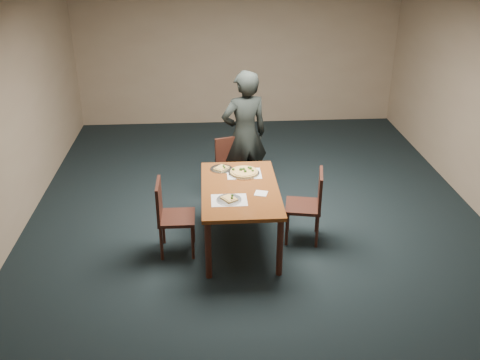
{
  "coord_description": "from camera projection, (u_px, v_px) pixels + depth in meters",
  "views": [
    {
      "loc": [
        -0.62,
        -5.97,
        3.55
      ],
      "look_at": [
        -0.25,
        -0.4,
        0.85
      ],
      "focal_mm": 40.0,
      "sensor_mm": 36.0,
      "label": 1
    }
  ],
  "objects": [
    {
      "name": "placemat_main",
      "position": [
        244.0,
        174.0,
        6.59
      ],
      "size": [
        0.42,
        0.32,
        0.0
      ],
      "primitive_type": "cube",
      "color": "white",
      "rests_on": "dining_table"
    },
    {
      "name": "slice_plate_far",
      "position": [
        221.0,
        169.0,
        6.7
      ],
      "size": [
        0.28,
        0.28,
        0.05
      ],
      "color": "silver",
      "rests_on": "dining_table"
    },
    {
      "name": "pizza_pan",
      "position": [
        244.0,
        172.0,
        6.58
      ],
      "size": [
        0.38,
        0.38,
        0.07
      ],
      "color": "silver",
      "rests_on": "dining_table"
    },
    {
      "name": "chair_right",
      "position": [
        310.0,
        202.0,
        6.42
      ],
      "size": [
        0.49,
        0.49,
        0.91
      ],
      "rotation": [
        0.0,
        0.0,
        -1.76
      ],
      "color": "black",
      "rests_on": "ground"
    },
    {
      "name": "chair_far",
      "position": [
        233.0,
        167.0,
        7.35
      ],
      "size": [
        0.53,
        0.53,
        0.91
      ],
      "rotation": [
        0.0,
        0.0,
        0.3
      ],
      "color": "black",
      "rests_on": "ground"
    },
    {
      "name": "chair_left",
      "position": [
        170.0,
        213.0,
        6.18
      ],
      "size": [
        0.42,
        0.42,
        0.91
      ],
      "rotation": [
        0.0,
        0.0,
        1.57
      ],
      "color": "black",
      "rests_on": "ground"
    },
    {
      "name": "slice_plate_near",
      "position": [
        229.0,
        199.0,
        5.96
      ],
      "size": [
        0.28,
        0.28,
        0.06
      ],
      "color": "silver",
      "rests_on": "dining_table"
    },
    {
      "name": "napkin",
      "position": [
        261.0,
        193.0,
        6.11
      ],
      "size": [
        0.17,
        0.17,
        0.01
      ],
      "primitive_type": "cube",
      "rotation": [
        0.0,
        0.0,
        -0.3
      ],
      "color": "white",
      "rests_on": "dining_table"
    },
    {
      "name": "room_shell",
      "position": [
        259.0,
        95.0,
        6.19
      ],
      "size": [
        8.0,
        8.0,
        8.0
      ],
      "color": "tan",
      "rests_on": "ground"
    },
    {
      "name": "diner",
      "position": [
        245.0,
        135.0,
        7.35
      ],
      "size": [
        0.76,
        0.61,
        1.81
      ],
      "primitive_type": "imported",
      "rotation": [
        0.0,
        0.0,
        3.44
      ],
      "color": "black",
      "rests_on": "ground"
    },
    {
      "name": "placemat_near",
      "position": [
        229.0,
        200.0,
        5.96
      ],
      "size": [
        0.4,
        0.3,
        0.0
      ],
      "primitive_type": "cube",
      "color": "white",
      "rests_on": "dining_table"
    },
    {
      "name": "dining_table",
      "position": [
        240.0,
        195.0,
        6.28
      ],
      "size": [
        0.9,
        1.5,
        0.75
      ],
      "color": "#5D2D12",
      "rests_on": "ground"
    },
    {
      "name": "ground",
      "position": [
        257.0,
        225.0,
        6.95
      ],
      "size": [
        8.0,
        8.0,
        0.0
      ],
      "primitive_type": "plane",
      "color": "black",
      "rests_on": "ground"
    }
  ]
}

